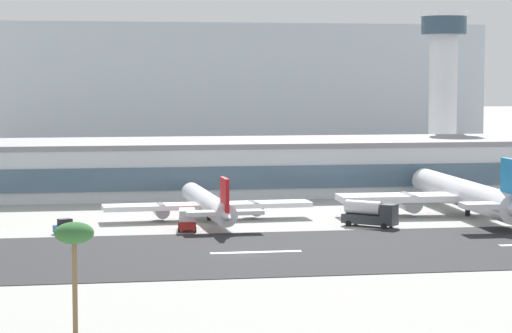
# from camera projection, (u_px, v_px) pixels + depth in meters

# --- Properties ---
(ground_plane) EXTENTS (1400.00, 1400.00, 0.00)m
(ground_plane) POSITION_uv_depth(u_px,v_px,m) (245.00, 254.00, 139.26)
(ground_plane) COLOR #9E9E99
(runway_strip) EXTENTS (800.00, 35.81, 0.08)m
(runway_strip) POSITION_uv_depth(u_px,v_px,m) (244.00, 253.00, 139.96)
(runway_strip) COLOR #262628
(runway_strip) RESTS_ON ground_plane
(runway_centreline_dash_4) EXTENTS (12.00, 1.20, 0.01)m
(runway_centreline_dash_4) POSITION_uv_depth(u_px,v_px,m) (256.00, 252.00, 140.23)
(runway_centreline_dash_4) COLOR white
(runway_centreline_dash_4) RESTS_ON runway_strip
(terminal_building) EXTENTS (160.92, 29.48, 10.46)m
(terminal_building) POSITION_uv_depth(u_px,v_px,m) (176.00, 167.00, 212.23)
(terminal_building) COLOR silver
(terminal_building) RESTS_ON ground_plane
(control_tower) EXTENTS (11.19, 11.19, 37.93)m
(control_tower) POSITION_uv_depth(u_px,v_px,m) (443.00, 81.00, 247.96)
(control_tower) COLOR silver
(control_tower) RESTS_ON ground_plane
(distant_hotel_block) EXTENTS (140.61, 35.87, 38.51)m
(distant_hotel_block) POSITION_uv_depth(u_px,v_px,m) (241.00, 90.00, 326.54)
(distant_hotel_block) COLOR #A8B2BC
(distant_hotel_block) RESTS_ON ground_plane
(airliner_red_tail_gate_1) EXTENTS (33.68, 38.86, 8.11)m
(airliner_red_tail_gate_1) POSITION_uv_depth(u_px,v_px,m) (209.00, 204.00, 171.91)
(airliner_red_tail_gate_1) COLOR white
(airliner_red_tail_gate_1) RESTS_ON ground_plane
(airliner_blue_tail_gate_2) EXTENTS (42.79, 52.02, 10.85)m
(airliner_blue_tail_gate_2) POSITION_uv_depth(u_px,v_px,m) (467.00, 195.00, 177.53)
(airliner_blue_tail_gate_2) COLOR silver
(airliner_blue_tail_gate_2) RESTS_ON ground_plane
(service_baggage_tug_0) EXTENTS (3.58, 2.89, 2.20)m
(service_baggage_tug_0) POSITION_uv_depth(u_px,v_px,m) (65.00, 227.00, 157.30)
(service_baggage_tug_0) COLOR #23569E
(service_baggage_tug_0) RESTS_ON ground_plane
(service_fuel_truck_1) EXTENTS (8.12, 7.54, 3.95)m
(service_fuel_truck_1) POSITION_uv_depth(u_px,v_px,m) (370.00, 214.00, 164.61)
(service_fuel_truck_1) COLOR #2D3338
(service_fuel_truck_1) RESTS_ON ground_plane
(service_box_truck_2) EXTENTS (3.15, 6.20, 3.25)m
(service_box_truck_2) POSITION_uv_depth(u_px,v_px,m) (187.00, 219.00, 160.69)
(service_box_truck_2) COLOR #B2231E
(service_box_truck_2) RESTS_ON ground_plane
(palm_tree_0) EXTENTS (3.48, 3.48, 10.05)m
(palm_tree_0) POSITION_uv_depth(u_px,v_px,m) (74.00, 237.00, 94.43)
(palm_tree_0) COLOR brown
(palm_tree_0) RESTS_ON ground_plane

